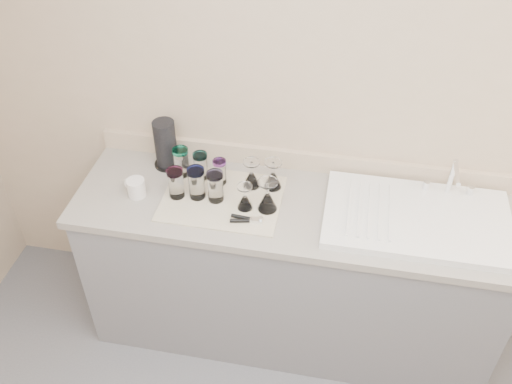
% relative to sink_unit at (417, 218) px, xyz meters
% --- Properties ---
extents(room_envelope, '(3.54, 3.50, 2.52)m').
position_rel_sink_unit_xyz_m(room_envelope, '(-0.55, -1.20, 0.64)').
color(room_envelope, '#58585D').
rests_on(room_envelope, ground).
extents(counter_unit, '(2.06, 0.62, 0.90)m').
position_rel_sink_unit_xyz_m(counter_unit, '(-0.55, -0.00, -0.47)').
color(counter_unit, slate).
rests_on(counter_unit, ground).
extents(sink_unit, '(0.82, 0.50, 0.22)m').
position_rel_sink_unit_xyz_m(sink_unit, '(0.00, 0.00, 0.00)').
color(sink_unit, white).
rests_on(sink_unit, counter_unit).
extents(dish_towel, '(0.55, 0.42, 0.01)m').
position_rel_sink_unit_xyz_m(dish_towel, '(-0.89, -0.02, -0.02)').
color(dish_towel, silver).
rests_on(dish_towel, counter_unit).
extents(tumbler_teal, '(0.08, 0.08, 0.15)m').
position_rel_sink_unit_xyz_m(tumbler_teal, '(-1.12, 0.12, 0.06)').
color(tumbler_teal, white).
rests_on(tumbler_teal, dish_towel).
extents(tumbler_cyan, '(0.07, 0.07, 0.14)m').
position_rel_sink_unit_xyz_m(tumbler_cyan, '(-1.02, 0.11, 0.06)').
color(tumbler_cyan, white).
rests_on(tumbler_cyan, dish_towel).
extents(tumbler_purple, '(0.06, 0.06, 0.13)m').
position_rel_sink_unit_xyz_m(tumbler_purple, '(-0.93, 0.09, 0.05)').
color(tumbler_purple, white).
rests_on(tumbler_purple, dish_towel).
extents(tumbler_magenta, '(0.08, 0.08, 0.15)m').
position_rel_sink_unit_xyz_m(tumbler_magenta, '(-1.10, -0.04, 0.07)').
color(tumbler_magenta, white).
rests_on(tumbler_magenta, dish_towel).
extents(tumbler_blue, '(0.08, 0.08, 0.16)m').
position_rel_sink_unit_xyz_m(tumbler_blue, '(-1.01, -0.03, 0.07)').
color(tumbler_blue, white).
rests_on(tumbler_blue, dish_towel).
extents(tumbler_lavender, '(0.08, 0.08, 0.15)m').
position_rel_sink_unit_xyz_m(tumbler_lavender, '(-0.92, -0.03, 0.07)').
color(tumbler_lavender, white).
rests_on(tumbler_lavender, dish_towel).
extents(goblet_back_left, '(0.08, 0.08, 0.14)m').
position_rel_sink_unit_xyz_m(goblet_back_left, '(-0.77, 0.10, 0.04)').
color(goblet_back_left, white).
rests_on(goblet_back_left, dish_towel).
extents(goblet_back_right, '(0.08, 0.08, 0.15)m').
position_rel_sink_unit_xyz_m(goblet_back_right, '(-0.67, 0.11, 0.04)').
color(goblet_back_right, white).
rests_on(goblet_back_right, dish_towel).
extents(goblet_front_left, '(0.07, 0.07, 0.13)m').
position_rel_sink_unit_xyz_m(goblet_front_left, '(-0.77, -0.06, 0.03)').
color(goblet_front_left, white).
rests_on(goblet_front_left, dish_towel).
extents(goblet_front_right, '(0.09, 0.09, 0.16)m').
position_rel_sink_unit_xyz_m(goblet_front_right, '(-0.67, -0.05, 0.04)').
color(goblet_front_right, white).
rests_on(goblet_front_right, dish_towel).
extents(can_opener, '(0.14, 0.05, 0.02)m').
position_rel_sink_unit_xyz_m(can_opener, '(-0.75, -0.15, -0.00)').
color(can_opener, silver).
rests_on(can_opener, dish_towel).
extents(white_mug, '(0.13, 0.11, 0.09)m').
position_rel_sink_unit_xyz_m(white_mug, '(-1.29, -0.06, 0.02)').
color(white_mug, silver).
rests_on(white_mug, counter_unit).
extents(paper_towel_roll, '(0.13, 0.13, 0.25)m').
position_rel_sink_unit_xyz_m(paper_towel_roll, '(-1.22, 0.19, 0.10)').
color(paper_towel_roll, black).
rests_on(paper_towel_roll, counter_unit).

